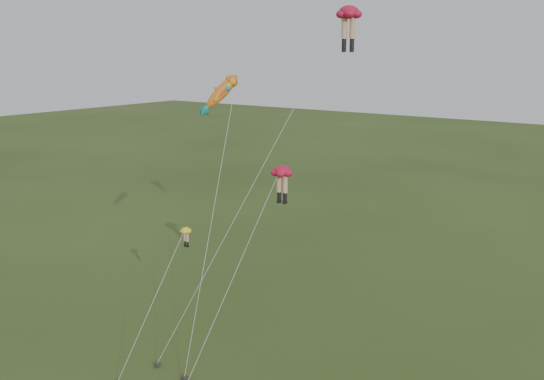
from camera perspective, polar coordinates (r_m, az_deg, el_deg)
The scene contains 5 objects.
ground at distance 40.01m, azimuth -7.99°, elevation -16.40°, with size 300.00×300.00×0.00m, color #2B4117.
legs_kite_red_high at distance 37.79m, azimuth 6.99°, elevation 15.56°, with size 9.18×10.25×22.18m.
legs_kite_red_mid at distance 38.66m, azimuth 0.84°, elevation 1.28°, with size 1.89×9.52×12.42m.
legs_kite_yellow at distance 40.65m, azimuth -8.53°, elevation -4.85°, with size 1.24×7.54×8.07m.
fish_kite at distance 40.03m, azimuth -4.75°, elevation 9.07°, with size 3.43×8.07×18.28m.
Camera 1 is at (24.46, -24.88, 19.58)m, focal length 40.00 mm.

